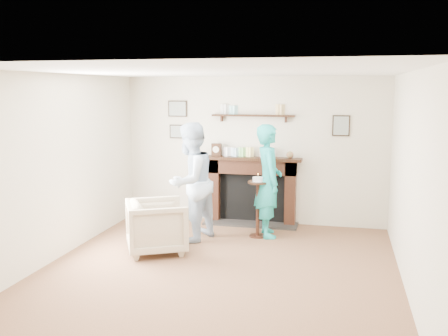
{
  "coord_description": "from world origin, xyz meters",
  "views": [
    {
      "loc": [
        1.49,
        -5.86,
        2.3
      ],
      "look_at": [
        -0.13,
        0.9,
        1.19
      ],
      "focal_mm": 40.0,
      "sensor_mm": 36.0,
      "label": 1
    }
  ],
  "objects_px": {
    "woman": "(268,235)",
    "pedestal_table": "(258,198)",
    "man": "(191,240)",
    "armchair": "(157,252)"
  },
  "relations": [
    {
      "from": "armchair",
      "to": "man",
      "type": "xyz_separation_m",
      "value": [
        0.3,
        0.65,
        0.0
      ]
    },
    {
      "from": "pedestal_table",
      "to": "armchair",
      "type": "bearing_deg",
      "value": -140.05
    },
    {
      "from": "armchair",
      "to": "pedestal_table",
      "type": "xyz_separation_m",
      "value": [
        1.26,
        1.06,
        0.62
      ]
    },
    {
      "from": "man",
      "to": "pedestal_table",
      "type": "distance_m",
      "value": 1.22
    },
    {
      "from": "woman",
      "to": "pedestal_table",
      "type": "height_order",
      "value": "pedestal_table"
    },
    {
      "from": "man",
      "to": "woman",
      "type": "distance_m",
      "value": 1.22
    },
    {
      "from": "armchair",
      "to": "woman",
      "type": "bearing_deg",
      "value": -78.56
    },
    {
      "from": "woman",
      "to": "pedestal_table",
      "type": "bearing_deg",
      "value": 102.81
    },
    {
      "from": "man",
      "to": "pedestal_table",
      "type": "height_order",
      "value": "pedestal_table"
    },
    {
      "from": "armchair",
      "to": "pedestal_table",
      "type": "height_order",
      "value": "pedestal_table"
    }
  ]
}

